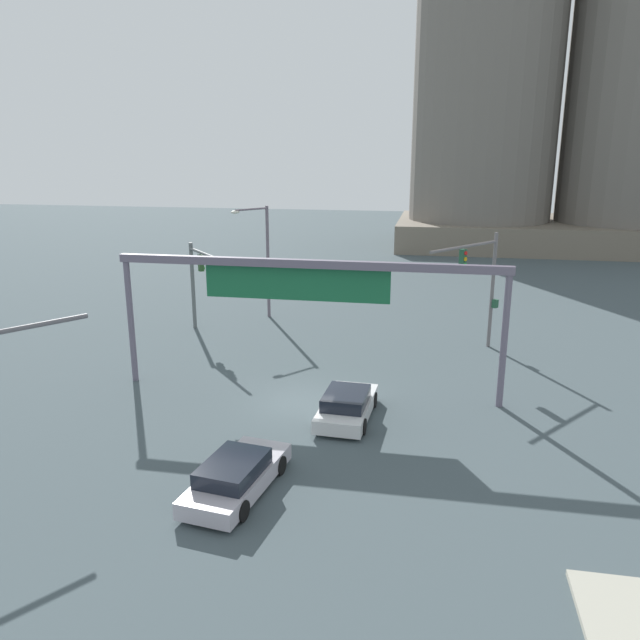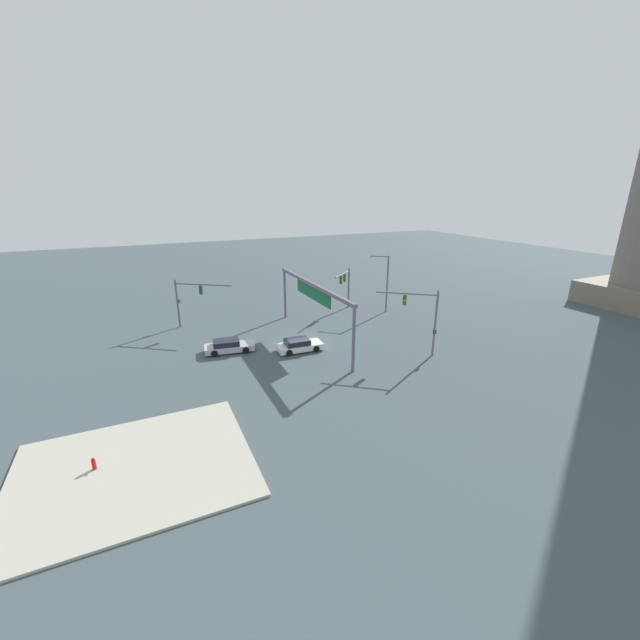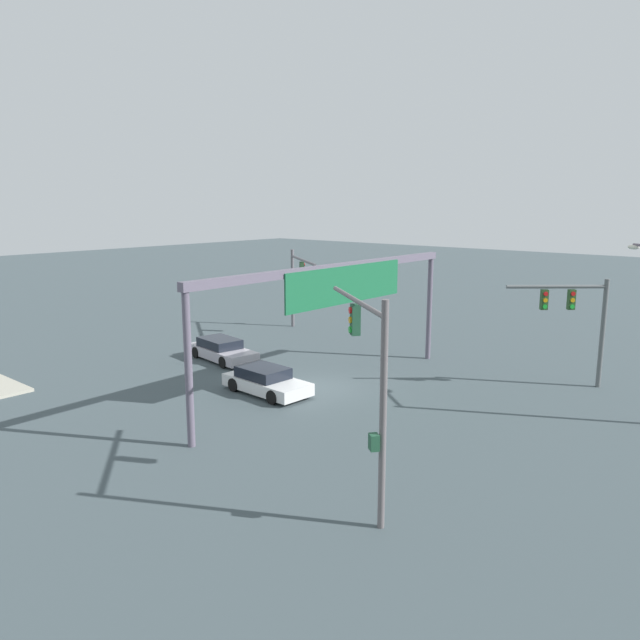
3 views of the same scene
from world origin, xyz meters
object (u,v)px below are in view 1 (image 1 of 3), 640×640
at_px(streetlamp_curved_arm, 263,253).
at_px(sedan_car_approaching, 347,405).
at_px(sedan_car_waiting_far, 236,476).
at_px(traffic_signal_opposite_side, 199,272).
at_px(traffic_signal_near_corner, 481,276).

height_order(streetlamp_curved_arm, sedan_car_approaching, streetlamp_curved_arm).
height_order(sedan_car_approaching, sedan_car_waiting_far, same).
distance_m(traffic_signal_opposite_side, sedan_car_waiting_far, 18.64).
bearing_deg(traffic_signal_opposite_side, streetlamp_curved_arm, 104.41).
xyz_separation_m(sedan_car_approaching, sedan_car_waiting_far, (-2.63, -6.20, 0.00)).
bearing_deg(sedan_car_approaching, traffic_signal_opposite_side, 47.17).
height_order(traffic_signal_near_corner, traffic_signal_opposite_side, traffic_signal_near_corner).
xyz_separation_m(traffic_signal_near_corner, traffic_signal_opposite_side, (-15.84, 0.61, -0.52)).
relative_size(sedan_car_approaching, sedan_car_waiting_far, 0.92).
xyz_separation_m(traffic_signal_opposite_side, streetlamp_curved_arm, (2.74, 4.02, 0.61)).
relative_size(traffic_signal_opposite_side, sedan_car_waiting_far, 1.07).
relative_size(traffic_signal_opposite_side, streetlamp_curved_arm, 0.73).
bearing_deg(sedan_car_approaching, traffic_signal_near_corner, -26.44).
distance_m(traffic_signal_near_corner, sedan_car_approaching, 11.95).
distance_m(traffic_signal_opposite_side, sedan_car_approaching, 15.01).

